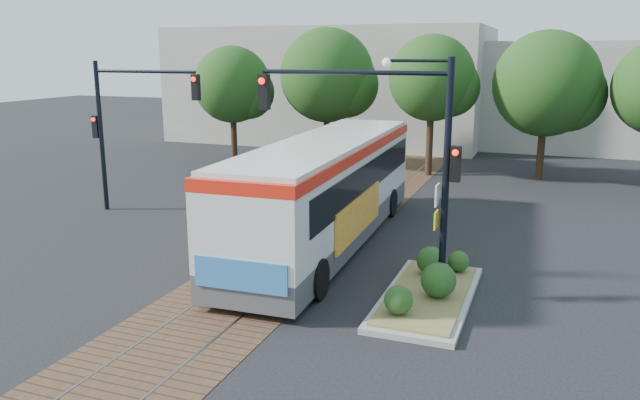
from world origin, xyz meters
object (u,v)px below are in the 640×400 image
at_px(officer, 201,192).
at_px(signal_pole_left, 123,116).
at_px(traffic_island, 429,287).
at_px(city_bus, 327,186).
at_px(signal_pole_main, 399,139).
at_px(parked_car, 310,161).

bearing_deg(officer, signal_pole_left, -20.42).
bearing_deg(traffic_island, city_bus, 138.62).
distance_m(city_bus, signal_pole_main, 5.33).
relative_size(city_bus, parked_car, 3.09).
relative_size(traffic_island, signal_pole_left, 0.87).
height_order(traffic_island, signal_pole_left, signal_pole_left).
height_order(city_bus, officer, city_bus).
distance_m(traffic_island, officer, 11.98).
xyz_separation_m(city_bus, signal_pole_left, (-8.98, 1.19, 1.89)).
bearing_deg(parked_car, traffic_island, -157.77).
xyz_separation_m(city_bus, traffic_island, (4.20, -3.70, -1.64)).
distance_m(city_bus, traffic_island, 5.84).
distance_m(signal_pole_main, parked_car, 17.90).
relative_size(traffic_island, signal_pole_main, 0.87).
xyz_separation_m(traffic_island, signal_pole_main, (-0.96, 0.09, 3.83)).
bearing_deg(parked_car, city_bus, -165.17).
bearing_deg(signal_pole_main, parked_car, 118.91).
bearing_deg(officer, parked_car, -135.97).
height_order(signal_pole_main, parked_car, signal_pole_main).
height_order(officer, parked_car, officer).
height_order(city_bus, parked_car, city_bus).
xyz_separation_m(traffic_island, signal_pole_left, (-13.19, 4.89, 3.54)).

